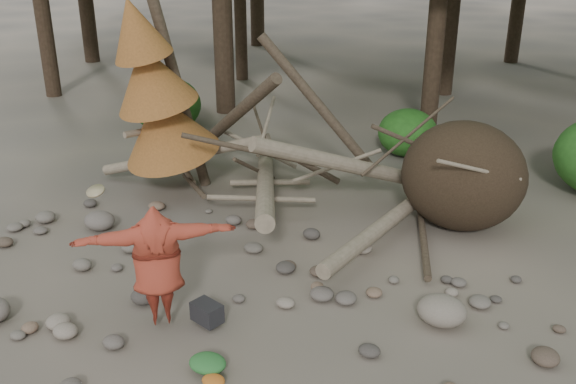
% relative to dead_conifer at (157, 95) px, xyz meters
% --- Properties ---
extents(ground, '(120.00, 120.00, 0.00)m').
position_rel_dead_conifer_xyz_m(ground, '(3.12, -3.37, -2.11)').
color(ground, '#514C44').
rests_on(ground, ground).
extents(deadfall_pile, '(8.55, 5.24, 3.30)m').
position_rel_dead_conifer_xyz_m(deadfall_pile, '(5.13, 0.87, -1.16)').
color(deadfall_pile, '#332619').
rests_on(deadfall_pile, ground).
extents(dead_conifer, '(2.06, 2.16, 4.35)m').
position_rel_dead_conifer_xyz_m(dead_conifer, '(0.00, 0.00, 0.00)').
color(dead_conifer, '#4C3F30').
rests_on(dead_conifer, ground).
extents(bush_left, '(1.80, 1.80, 1.44)m').
position_rel_dead_conifer_xyz_m(bush_left, '(-2.38, 3.83, -1.39)').
color(bush_left, '#1E5115').
rests_on(bush_left, ground).
extents(bush_mid, '(1.40, 1.40, 1.12)m').
position_rel_dead_conifer_xyz_m(bush_mid, '(3.92, 4.43, -1.55)').
color(bush_mid, '#29671D').
rests_on(bush_mid, ground).
extents(frisbee_thrower, '(2.16, 1.71, 1.79)m').
position_rel_dead_conifer_xyz_m(frisbee_thrower, '(2.48, -3.84, -1.17)').
color(frisbee_thrower, '#9D3423').
rests_on(frisbee_thrower, ground).
extents(backpack, '(0.48, 0.40, 0.28)m').
position_rel_dead_conifer_xyz_m(backpack, '(3.06, -3.60, -1.97)').
color(backpack, black).
rests_on(backpack, ground).
extents(cloth_green, '(0.48, 0.40, 0.18)m').
position_rel_dead_conifer_xyz_m(cloth_green, '(3.58, -4.50, -2.02)').
color(cloth_green, '#2B6C2F').
rests_on(cloth_green, ground).
extents(cloth_orange, '(0.29, 0.24, 0.10)m').
position_rel_dead_conifer_xyz_m(cloth_orange, '(3.78, -4.71, -2.06)').
color(cloth_orange, '#BC6420').
rests_on(cloth_orange, ground).
extents(boulder_mid_right, '(0.68, 0.62, 0.41)m').
position_rel_dead_conifer_xyz_m(boulder_mid_right, '(6.02, -2.30, -1.91)').
color(boulder_mid_right, gray).
rests_on(boulder_mid_right, ground).
extents(boulder_mid_left, '(0.56, 0.50, 0.34)m').
position_rel_dead_conifer_xyz_m(boulder_mid_left, '(-0.23, -1.74, -1.94)').
color(boulder_mid_left, '#696058').
rests_on(boulder_mid_left, ground).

